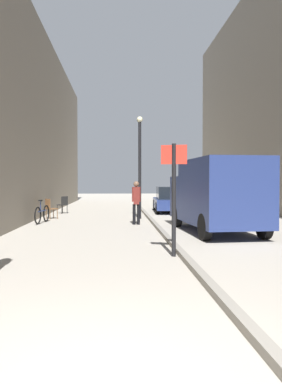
# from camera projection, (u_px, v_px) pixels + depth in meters

# --- Properties ---
(ground_plane) EXTENTS (80.00, 80.00, 0.00)m
(ground_plane) POSITION_uv_depth(u_px,v_px,m) (115.00, 225.00, 14.90)
(ground_plane) COLOR #A8A093
(kerb_strip) EXTENTS (0.16, 40.00, 0.12)m
(kerb_strip) POSITION_uv_depth(u_px,v_px,m) (154.00, 223.00, 15.00)
(kerb_strip) COLOR gray
(kerb_strip) RESTS_ON ground_plane
(pedestrian_main_foreground) EXTENTS (0.35, 0.23, 1.75)m
(pedestrian_main_foreground) POSITION_uv_depth(u_px,v_px,m) (136.00, 200.00, 14.91)
(pedestrian_main_foreground) COLOR black
(pedestrian_main_foreground) RESTS_ON ground_plane
(delivery_van) EXTENTS (2.40, 5.13, 2.46)m
(delivery_van) POSITION_uv_depth(u_px,v_px,m) (216.00, 194.00, 12.58)
(delivery_van) COLOR navy
(delivery_van) RESTS_ON ground_plane
(parked_car) EXTENTS (2.01, 4.28, 1.45)m
(parked_car) POSITION_uv_depth(u_px,v_px,m) (170.00, 200.00, 21.19)
(parked_car) COLOR navy
(parked_car) RESTS_ON ground_plane
(street_sign_post) EXTENTS (0.58, 0.20, 2.60)m
(street_sign_post) POSITION_uv_depth(u_px,v_px,m) (174.00, 190.00, 8.52)
(street_sign_post) COLOR black
(street_sign_post) RESTS_ON ground_plane
(lamp_post) EXTENTS (0.28, 0.28, 4.76)m
(lamp_post) POSITION_uv_depth(u_px,v_px,m) (140.00, 160.00, 17.24)
(lamp_post) COLOR black
(lamp_post) RESTS_ON ground_plane
(bicycle_leaning) EXTENTS (0.30, 1.76, 0.98)m
(bicycle_leaning) POSITION_uv_depth(u_px,v_px,m) (42.00, 214.00, 15.49)
(bicycle_leaning) COLOR black
(bicycle_leaning) RESTS_ON ground_plane
(cafe_chair_near_window) EXTENTS (0.62, 0.62, 0.94)m
(cafe_chair_near_window) POSITION_uv_depth(u_px,v_px,m) (63.00, 204.00, 20.17)
(cafe_chair_near_window) COLOR black
(cafe_chair_near_window) RESTS_ON ground_plane
(cafe_chair_by_doorway) EXTENTS (0.62, 0.62, 0.94)m
(cafe_chair_by_doorway) POSITION_uv_depth(u_px,v_px,m) (50.00, 207.00, 17.24)
(cafe_chair_by_doorway) COLOR brown
(cafe_chair_by_doorway) RESTS_ON ground_plane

